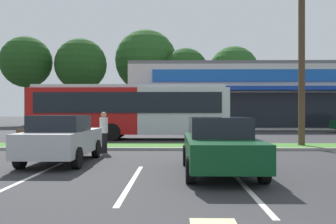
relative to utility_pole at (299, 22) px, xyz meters
name	(u,v)px	position (x,y,z in m)	size (l,w,h in m)	color
grass_median	(196,146)	(-4.77, -0.08, -5.77)	(56.00, 2.20, 0.12)	#427A2D
curb_lip	(197,149)	(-4.77, -1.30, -5.77)	(56.00, 0.24, 0.12)	#99968C
parking_stripe_0	(35,175)	(-9.39, -7.59, -5.83)	(0.12, 4.80, 0.01)	silver
parking_stripe_1	(132,182)	(-6.75, -8.38, -5.83)	(0.12, 4.80, 0.01)	silver
parking_stripe_2	(246,188)	(-4.17, -9.06, -5.83)	(0.12, 4.80, 0.01)	silver
storefront_building	(240,98)	(1.16, 22.03, -2.68)	(22.29, 13.55, 6.29)	beige
tree_far_left	(26,62)	(-24.13, 28.07, 1.96)	(6.30, 6.30, 10.97)	#473323
tree_left	(81,65)	(-17.35, 28.09, 1.64)	(6.38, 6.38, 10.68)	#473323
tree_mid_left	(146,61)	(-9.66, 32.72, 2.75)	(8.33, 8.33, 12.76)	#473323
tree_mid	(186,71)	(-4.35, 30.36, 1.12)	(5.76, 5.76, 9.85)	#473323
tree_mid_right	(234,71)	(1.95, 31.07, 1.15)	(6.39, 6.39, 10.19)	#473323
utility_pole	(299,22)	(0.00, 0.00, 0.00)	(3.03, 2.40, 10.96)	#4C3826
city_bus	(130,110)	(-8.44, 5.01, -4.07)	(11.74, 2.67, 3.25)	#B71414
bus_stop_bench	(37,140)	(-11.35, -2.22, -5.33)	(1.60, 0.45, 0.95)	brown
car_0	(62,139)	(-9.42, -5.18, -5.04)	(1.89, 4.25, 1.55)	#B7B7BC
car_4	(219,145)	(-4.52, -7.07, -5.06)	(1.91, 4.66, 1.51)	#0C3F1E
pedestrian_by_pole	(104,132)	(-8.61, -2.25, -5.00)	(0.33, 0.33, 1.66)	black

